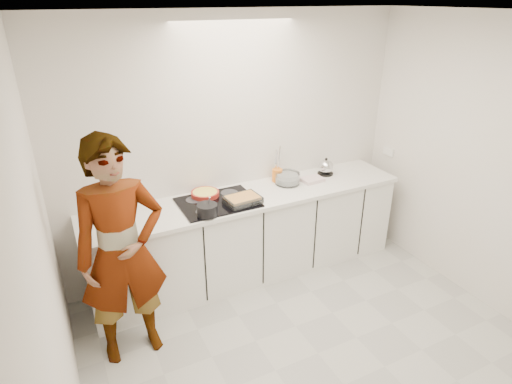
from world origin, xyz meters
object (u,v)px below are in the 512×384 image
utensil_crock (277,175)px  hob (218,202)px  cook (122,253)px  tart_dish (205,193)px  saucepan (207,210)px  mixing_bowl (288,179)px  baking_dish (243,199)px  kettle (326,167)px

utensil_crock → hob: bearing=-164.5°
utensil_crock → cook: bearing=-157.4°
tart_dish → saucepan: bearing=-107.4°
mixing_bowl → hob: bearing=-172.8°
hob → mixing_bowl: size_ratio=2.15×
baking_dish → kettle: 1.15m
tart_dish → utensil_crock: (0.82, 0.03, 0.03)m
baking_dish → utensil_crock: utensil_crock is taller
saucepan → tart_dish: bearing=72.6°
hob → utensil_crock: (0.76, 0.21, 0.06)m
hob → tart_dish: 0.19m
utensil_crock → cook: size_ratio=0.07×
saucepan → utensil_crock: bearing=24.0°
hob → kettle: 1.33m
kettle → cook: cook is taller
hob → baking_dish: baking_dish is taller
baking_dish → utensil_crock: 0.65m
hob → utensil_crock: size_ratio=5.32×
mixing_bowl → utensil_crock: utensil_crock is taller
tart_dish → utensil_crock: 0.82m
cook → mixing_bowl: bearing=16.3°
baking_dish → cook: size_ratio=0.18×
mixing_bowl → tart_dish: bearing=175.2°
tart_dish → saucepan: 0.40m
utensil_crock → kettle: bearing=-7.0°
kettle → tart_dish: bearing=178.5°
baking_dish → utensil_crock: (0.55, 0.33, 0.02)m
hob → baking_dish: bearing=-30.8°
tart_dish → cook: bearing=-143.2°
hob → kettle: kettle is taller
baking_dish → mixing_bowl: bearing=20.0°
baking_dish → kettle: (1.12, 0.26, 0.03)m
saucepan → cook: 0.86m
baking_dish → utensil_crock: bearing=30.9°
kettle → utensil_crock: size_ratio=1.52×
hob → kettle: (1.32, 0.14, 0.07)m
kettle → utensil_crock: (-0.57, 0.07, -0.01)m
kettle → cook: bearing=-164.2°
hob → cook: cook is taller
kettle → saucepan: bearing=-166.9°
saucepan → kettle: (1.50, 0.35, 0.02)m
saucepan → utensil_crock: 1.03m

